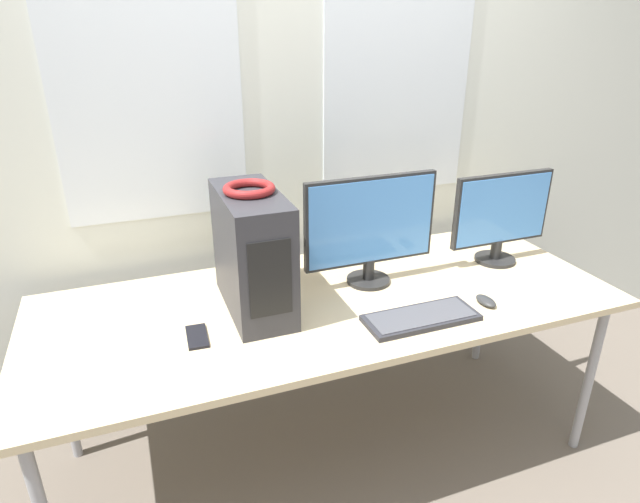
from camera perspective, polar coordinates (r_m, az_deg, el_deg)
wall_back at (r=2.43m, az=-4.05°, el=13.45°), size 8.00×0.07×2.70m
desk at (r=2.12m, az=1.01°, el=-6.11°), size 2.26×0.90×0.77m
pc_tower at (r=1.97m, az=-7.20°, el=-0.08°), size 0.21×0.48×0.45m
headphones at (r=1.88m, az=-7.57°, el=6.66°), size 0.18×0.18×0.03m
monitor_main at (r=2.14m, az=5.41°, el=2.65°), size 0.56×0.18×0.45m
monitor_right_near at (r=2.47m, az=18.76°, el=3.67°), size 0.48×0.18×0.41m
keyboard at (r=1.99m, az=10.72°, el=-6.94°), size 0.42×0.17×0.02m
mouse at (r=2.16m, az=17.28°, el=-5.05°), size 0.06×0.10×0.03m
cell_phone at (r=1.91m, az=-12.97°, el=-8.83°), size 0.08×0.15×0.01m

